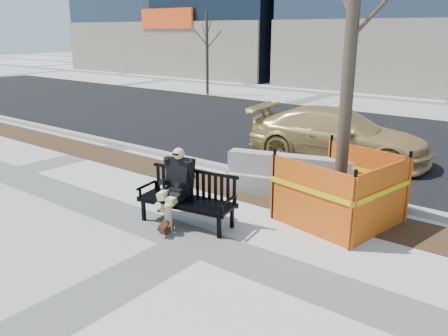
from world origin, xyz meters
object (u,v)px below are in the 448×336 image
at_px(bench, 187,224).
at_px(sedan, 336,160).
at_px(jersey_barrier_left, 286,189).
at_px(seated_man, 178,220).
at_px(tree_fence, 337,220).
at_px(jersey_barrier_right, 299,196).

bearing_deg(bench, sedan, 77.19).
bearing_deg(jersey_barrier_left, seated_man, -120.15).
bearing_deg(seated_man, jersey_barrier_left, 66.66).
xyz_separation_m(tree_fence, jersey_barrier_left, (-1.68, 0.96, 0.00)).
height_order(seated_man, jersey_barrier_left, seated_man).
height_order(seated_man, sedan, sedan).
xyz_separation_m(bench, tree_fence, (2.13, 1.86, 0.00)).
relative_size(sedan, jersey_barrier_right, 1.54).
bearing_deg(jersey_barrier_left, jersey_barrier_right, -42.98).
bearing_deg(sedan, jersey_barrier_right, -177.12).
height_order(tree_fence, jersey_barrier_right, tree_fence).
distance_m(bench, seated_man, 0.25).
height_order(seated_man, tree_fence, tree_fence).
relative_size(tree_fence, jersey_barrier_right, 2.18).
bearing_deg(seated_man, tree_fence, 28.53).
distance_m(tree_fence, jersey_barrier_left, 1.94).
height_order(bench, tree_fence, tree_fence).
bearing_deg(jersey_barrier_right, bench, -126.24).
relative_size(bench, sedan, 0.38).
xyz_separation_m(seated_man, tree_fence, (2.38, 1.85, 0.00)).
distance_m(tree_fence, sedan, 4.28).
distance_m(seated_man, jersey_barrier_left, 2.90).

